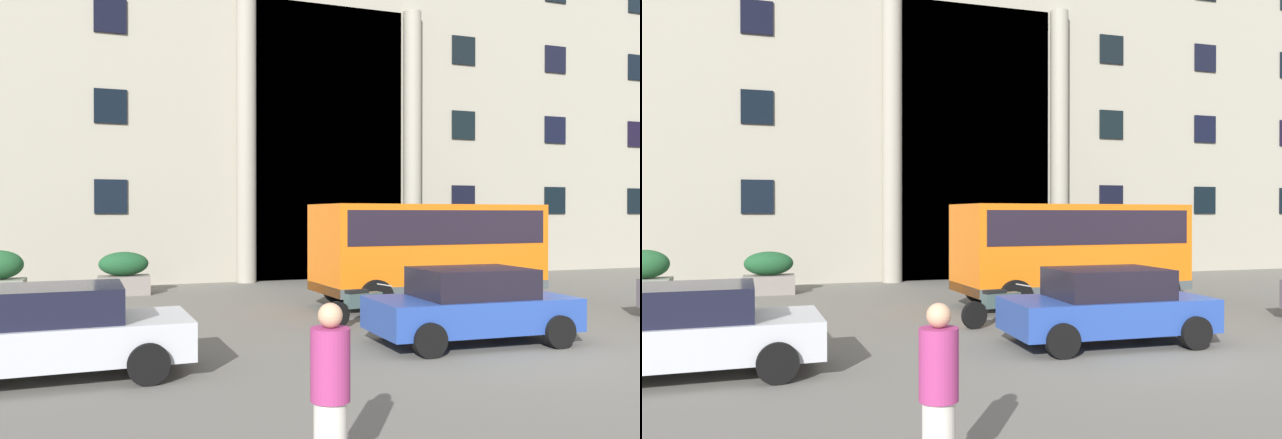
{
  "view_description": "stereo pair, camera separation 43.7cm",
  "coord_description": "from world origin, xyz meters",
  "views": [
    {
      "loc": [
        -7.15,
        -9.67,
        2.51
      ],
      "look_at": [
        -1.45,
        6.87,
        2.35
      ],
      "focal_mm": 34.91,
      "sensor_mm": 36.0,
      "label": 1
    },
    {
      "loc": [
        -6.73,
        -9.81,
        2.51
      ],
      "look_at": [
        -1.45,
        6.87,
        2.35
      ],
      "focal_mm": 34.91,
      "sensor_mm": 36.0,
      "label": 2
    }
  ],
  "objects": [
    {
      "name": "pedestrian_child_trailing",
      "position": [
        -5.26,
        -4.47,
        0.87
      ],
      "size": [
        0.36,
        0.36,
        1.72
      ],
      "rotation": [
        0.0,
        0.0,
        4.26
      ],
      "color": "beige",
      "rests_on": "ground_plane"
    },
    {
      "name": "parked_sedan_far",
      "position": [
        -0.46,
        0.74,
        0.74
      ],
      "size": [
        3.99,
        2.06,
        1.46
      ],
      "rotation": [
        0.0,
        0.0,
        -0.03
      ],
      "color": "#244194",
      "rests_on": "ground_plane"
    },
    {
      "name": "office_building_facade",
      "position": [
        0.0,
        17.48,
        7.08
      ],
      "size": [
        40.82,
        9.61,
        14.16
      ],
      "color": "gray",
      "rests_on": "ground_plane"
    },
    {
      "name": "hedge_planter_far_west",
      "position": [
        -6.64,
        10.58,
        0.64
      ],
      "size": [
        1.55,
        0.97,
        1.33
      ],
      "color": "slate",
      "rests_on": "ground_plane"
    },
    {
      "name": "orange_minibus",
      "position": [
        1.24,
        5.5,
        1.65
      ],
      "size": [
        6.33,
        2.77,
        2.77
      ],
      "rotation": [
        0.0,
        0.0,
        0.04
      ],
      "color": "orange",
      "rests_on": "ground_plane"
    },
    {
      "name": "bus_stop_sign",
      "position": [
        5.46,
        7.49,
        1.55
      ],
      "size": [
        0.44,
        0.08,
        2.5
      ],
      "color": "#969214",
      "rests_on": "ground_plane"
    },
    {
      "name": "hedge_planter_east",
      "position": [
        -10.1,
        10.21,
        0.71
      ],
      "size": [
        1.43,
        1.0,
        1.47
      ],
      "color": "slate",
      "rests_on": "ground_plane"
    },
    {
      "name": "hedge_planter_west",
      "position": [
        1.82,
        10.41,
        0.8
      ],
      "size": [
        1.75,
        0.84,
        1.65
      ],
      "color": "gray",
      "rests_on": "ground_plane"
    },
    {
      "name": "motorcycle_far_end",
      "position": [
        -1.74,
        3.15,
        0.46
      ],
      "size": [
        1.99,
        0.66,
        0.89
      ],
      "rotation": [
        0.0,
        0.0,
        0.21
      ],
      "color": "black",
      "rests_on": "ground_plane"
    },
    {
      "name": "ground_plane",
      "position": [
        0.0,
        0.0,
        -0.06
      ],
      "size": [
        80.0,
        64.0,
        0.12
      ],
      "primitive_type": "cube",
      "color": "#636059"
    },
    {
      "name": "parked_estate_mid",
      "position": [
        -8.12,
        0.61,
        0.72
      ],
      "size": [
        4.55,
        2.17,
        1.41
      ],
      "rotation": [
        0.0,
        0.0,
        0.03
      ],
      "color": "#B0B4BB",
      "rests_on": "ground_plane"
    }
  ]
}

